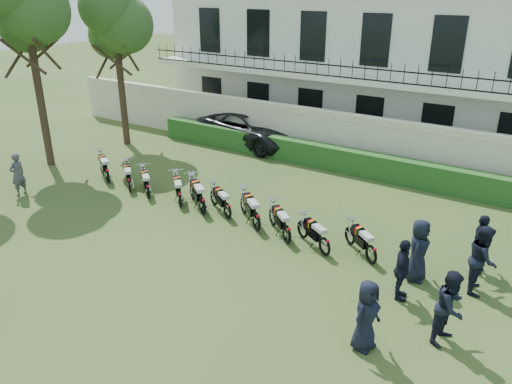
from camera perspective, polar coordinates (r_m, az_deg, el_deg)
ground at (r=16.45m, az=-5.66°, el=-3.85°), size 100.00×100.00×0.00m
perimeter_wall at (r=22.37m, az=7.17°, el=6.55°), size 30.00×0.35×2.30m
hedge at (r=21.47m, az=8.51°, el=3.91°), size 18.00×0.60×1.00m
building at (r=27.24m, az=13.25°, el=14.49°), size 20.40×9.60×7.40m
tree_west_mid at (r=22.55m, az=-24.93°, el=19.09°), size 3.40×3.20×8.82m
tree_west_near at (r=24.62m, az=-15.83°, el=18.55°), size 3.40×3.20×7.90m
motorcycle_0 at (r=20.47m, az=-16.67°, el=2.24°), size 1.75×1.11×1.08m
motorcycle_1 at (r=19.40m, az=-14.32°, el=1.23°), size 1.42×1.25×0.98m
motorcycle_2 at (r=18.61m, az=-12.29°, el=0.49°), size 1.46×1.18×0.98m
motorcycle_3 at (r=17.73m, az=-8.74°, el=-0.34°), size 1.40×1.31×1.00m
motorcycle_4 at (r=17.00m, az=-6.16°, el=-1.06°), size 1.70×1.28×1.11m
motorcycle_5 at (r=16.64m, az=-3.29°, el=-1.70°), size 1.60×1.00×0.99m
motorcycle_6 at (r=15.80m, az=0.06°, el=-2.87°), size 1.62×1.31×1.09m
motorcycle_7 at (r=15.09m, az=3.56°, el=-4.34°), size 1.51×1.25×1.02m
motorcycle_8 at (r=14.55m, az=7.86°, el=-5.69°), size 1.58×0.98×0.97m
motorcycle_9 at (r=14.38m, az=13.07°, el=-6.50°), size 1.46×1.15×0.97m
suv at (r=24.48m, az=-0.63°, el=7.23°), size 6.02×3.36×1.59m
inspector at (r=20.42m, az=-25.59°, el=1.83°), size 0.45×0.63×1.64m
officer_0 at (r=11.13m, az=12.49°, el=-13.61°), size 0.66×0.89×1.65m
officer_1 at (r=11.81m, az=21.37°, el=-12.14°), size 0.82×0.96×1.74m
officer_2 at (r=12.91m, az=16.33°, el=-8.55°), size 0.62×1.03×1.63m
officer_3 at (r=13.81m, az=18.07°, el=-6.35°), size 0.64×0.90×1.74m
officer_4 at (r=13.90m, az=24.48°, el=-7.00°), size 0.83×0.99×1.82m
officer_5 at (r=14.80m, az=24.19°, el=-5.43°), size 0.47×1.01×1.68m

